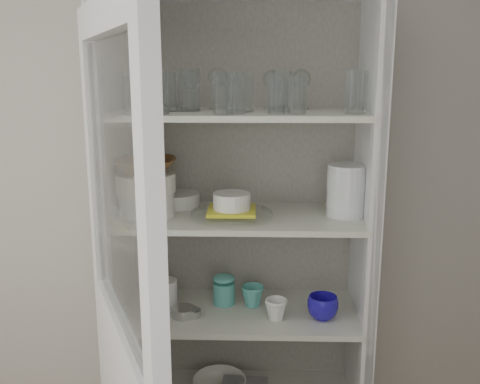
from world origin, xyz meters
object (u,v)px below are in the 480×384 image
at_px(plate_stack_back, 177,199).
at_px(terracotta_bowl, 145,166).
at_px(goblet_1, 218,86).
at_px(grey_bowl_stack, 347,190).
at_px(pantry_cabinet, 240,284).
at_px(goblet_2, 272,88).
at_px(mug_teal, 253,296).
at_px(white_canister, 165,294).
at_px(cream_bowl, 146,182).
at_px(plate_stack_front, 147,204).
at_px(yellow_trivet, 232,211).
at_px(white_ramekin, 232,201).
at_px(goblet_0, 192,88).
at_px(mug_blue, 323,307).
at_px(goblet_3, 301,87).
at_px(mug_white, 276,309).
at_px(measuring_cups, 183,312).
at_px(glass_platter, 232,214).
at_px(teal_jar, 224,291).

bearing_deg(plate_stack_back, terracotta_bowl, -119.79).
relative_size(goblet_1, grey_bowl_stack, 0.90).
height_order(pantry_cabinet, goblet_2, pantry_cabinet).
bearing_deg(pantry_cabinet, goblet_2, 23.06).
relative_size(goblet_2, mug_teal, 1.77).
bearing_deg(pantry_cabinet, white_canister, -169.04).
xyz_separation_m(cream_bowl, terracotta_bowl, (0.00, 0.00, 0.06)).
relative_size(goblet_2, plate_stack_front, 0.78).
height_order(pantry_cabinet, yellow_trivet, pantry_cabinet).
bearing_deg(white_ramekin, mug_teal, 38.64).
bearing_deg(plate_stack_back, yellow_trivet, -34.20).
distance_m(plate_stack_front, plate_stack_back, 0.19).
xyz_separation_m(goblet_0, plate_stack_back, (-0.08, 0.05, -0.45)).
bearing_deg(goblet_2, mug_blue, -43.77).
relative_size(goblet_3, mug_white, 1.89).
bearing_deg(measuring_cups, cream_bowl, 165.93).
distance_m(goblet_3, cream_bowl, 0.70).
bearing_deg(goblet_2, cream_bowl, -161.66).
bearing_deg(goblet_1, plate_stack_front, -153.25).
xyz_separation_m(glass_platter, white_canister, (-0.27, 0.04, -0.35)).
xyz_separation_m(goblet_1, mug_white, (0.23, -0.18, -0.85)).
xyz_separation_m(plate_stack_back, yellow_trivet, (0.23, -0.16, -0.00)).
bearing_deg(goblet_1, cream_bowl, -153.25).
height_order(terracotta_bowl, grey_bowl_stack, terracotta_bowl).
xyz_separation_m(goblet_0, plate_stack_front, (-0.17, -0.12, -0.43)).
bearing_deg(goblet_2, teal_jar, -160.25).
relative_size(plate_stack_back, measuring_cups, 1.99).
bearing_deg(mug_white, measuring_cups, 170.57).
relative_size(goblet_1, white_canister, 1.54).
xyz_separation_m(pantry_cabinet, goblet_0, (-0.19, 0.01, 0.80)).
distance_m(goblet_2, plate_stack_front, 0.67).
distance_m(goblet_0, cream_bowl, 0.41).
height_order(pantry_cabinet, terracotta_bowl, pantry_cabinet).
height_order(terracotta_bowl, yellow_trivet, terracotta_bowl).
distance_m(terracotta_bowl, white_ramekin, 0.35).
relative_size(goblet_2, yellow_trivet, 0.90).
xyz_separation_m(teal_jar, measuring_cups, (-0.15, -0.13, -0.04)).
bearing_deg(white_ramekin, goblet_2, 45.47).
bearing_deg(mug_white, white_ramekin, 156.18).
bearing_deg(measuring_cups, mug_teal, 20.84).
relative_size(goblet_3, glass_platter, 0.53).
relative_size(white_ramekin, teal_jar, 1.31).
distance_m(goblet_3, yellow_trivet, 0.55).
height_order(terracotta_bowl, mug_white, terracotta_bowl).
relative_size(yellow_trivet, white_canister, 1.57).
bearing_deg(white_canister, goblet_1, 22.02).
distance_m(goblet_2, terracotta_bowl, 0.58).
bearing_deg(plate_stack_front, teal_jar, 17.41).
xyz_separation_m(glass_platter, mug_white, (0.17, -0.05, -0.37)).
height_order(plate_stack_front, glass_platter, plate_stack_front).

